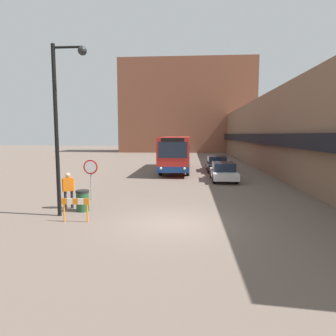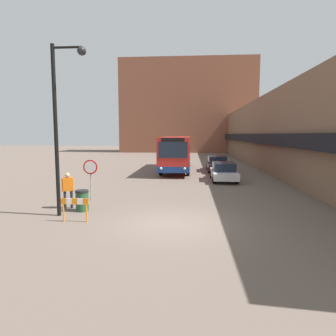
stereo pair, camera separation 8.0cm
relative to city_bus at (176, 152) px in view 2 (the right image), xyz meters
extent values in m
plane|color=#66564C|center=(0.63, -17.11, -1.76)|extent=(160.00, 160.00, 0.00)
cube|color=brown|center=(10.63, 6.89, 1.81)|extent=(5.00, 60.00, 7.15)
cube|color=black|center=(7.88, 6.89, 1.29)|extent=(0.50, 60.00, 0.90)
cube|color=brown|center=(0.63, 32.16, 7.10)|extent=(26.00, 8.00, 17.72)
cube|color=red|center=(0.00, 0.01, 0.09)|extent=(2.53, 11.12, 2.72)
cube|color=navy|center=(0.00, 0.01, -1.04)|extent=(2.55, 11.14, 0.48)
cube|color=#192333|center=(0.00, 0.01, 0.47)|extent=(2.55, 10.23, 0.75)
cube|color=#192333|center=(0.00, -5.56, 0.49)|extent=(2.23, 0.03, 1.22)
cube|color=black|center=(0.00, -5.56, 1.27)|extent=(1.77, 0.03, 0.28)
sphere|color=#F2EAC6|center=(-0.91, -5.57, -0.93)|extent=(0.20, 0.20, 0.20)
sphere|color=#F2EAC6|center=(0.91, -5.57, -0.93)|extent=(0.20, 0.20, 0.20)
cylinder|color=black|center=(-1.14, -3.44, -1.19)|extent=(0.28, 1.14, 1.14)
cylinder|color=black|center=(1.14, -3.44, -1.19)|extent=(0.28, 1.14, 1.14)
cylinder|color=black|center=(-1.14, 3.45, -1.19)|extent=(0.28, 1.14, 1.14)
cylinder|color=black|center=(1.14, 3.45, -1.19)|extent=(0.28, 1.14, 1.14)
cube|color=silver|center=(3.83, -5.95, -1.26)|extent=(1.77, 4.28, 0.50)
cube|color=#192333|center=(3.83, -5.85, -0.71)|extent=(1.55, 2.35, 0.61)
cylinder|color=black|center=(4.64, -7.28, -1.45)|extent=(0.20, 0.63, 0.63)
cylinder|color=black|center=(3.03, -7.28, -1.45)|extent=(0.20, 0.63, 0.63)
cylinder|color=black|center=(4.64, -4.63, -1.45)|extent=(0.20, 0.63, 0.63)
cylinder|color=black|center=(3.03, -4.63, -1.45)|extent=(0.20, 0.63, 0.63)
cube|color=black|center=(3.83, -0.15, -1.24)|extent=(1.82, 4.87, 0.54)
cube|color=#192333|center=(3.83, -0.03, -0.65)|extent=(1.60, 2.68, 0.64)
cylinder|color=black|center=(4.66, -1.66, -1.45)|extent=(0.20, 0.61, 0.61)
cylinder|color=black|center=(3.00, -1.66, -1.45)|extent=(0.20, 0.61, 0.61)
cylinder|color=black|center=(4.66, 1.36, -1.45)|extent=(0.20, 0.61, 0.61)
cylinder|color=black|center=(3.00, 1.36, -1.45)|extent=(0.20, 0.61, 0.61)
cylinder|color=gray|center=(-3.89, -13.06, -0.71)|extent=(0.07, 0.07, 2.11)
cylinder|color=red|center=(-3.89, -13.08, -0.03)|extent=(0.76, 0.03, 0.76)
cylinder|color=white|center=(-3.89, -13.09, -0.03)|extent=(0.62, 0.02, 0.62)
cylinder|color=black|center=(-4.19, -16.30, 1.76)|extent=(0.16, 0.16, 7.04)
cylinder|color=black|center=(-3.59, -16.30, 5.13)|extent=(1.20, 0.10, 0.10)
sphere|color=black|center=(-2.99, -16.30, 4.98)|extent=(0.36, 0.36, 0.36)
cylinder|color=#232328|center=(-4.42, -15.13, -1.35)|extent=(0.12, 0.12, 0.83)
cylinder|color=#232328|center=(-4.16, -15.01, -1.35)|extent=(0.12, 0.12, 0.83)
cube|color=orange|center=(-4.29, -15.07, -0.62)|extent=(0.49, 0.38, 0.62)
sphere|color=tan|center=(-4.29, -15.07, -0.20)|extent=(0.23, 0.23, 0.23)
cylinder|color=orange|center=(-4.49, -15.17, -0.65)|extent=(0.10, 0.10, 0.59)
cylinder|color=orange|center=(-4.09, -14.97, -0.65)|extent=(0.10, 0.10, 0.59)
cylinder|color=#234C2D|center=(-3.47, -15.49, -1.33)|extent=(0.56, 0.56, 0.85)
cylinder|color=black|center=(-3.47, -15.49, -0.86)|extent=(0.59, 0.59, 0.10)
cylinder|color=orange|center=(-3.62, -17.15, -1.41)|extent=(0.06, 0.06, 0.70)
cylinder|color=orange|center=(-2.68, -17.15, -1.41)|extent=(0.06, 0.06, 0.70)
cube|color=orange|center=(-3.59, -17.15, -0.94)|extent=(0.22, 0.04, 0.24)
cube|color=white|center=(-3.37, -17.15, -0.94)|extent=(0.22, 0.04, 0.24)
cube|color=orange|center=(-3.15, -17.15, -0.94)|extent=(0.22, 0.04, 0.24)
cube|color=white|center=(-2.93, -17.15, -0.94)|extent=(0.22, 0.04, 0.24)
cube|color=orange|center=(-2.71, -17.15, -0.94)|extent=(0.22, 0.04, 0.24)
camera|label=1|loc=(1.32, -28.35, 1.67)|focal=32.00mm
camera|label=2|loc=(1.40, -28.34, 1.67)|focal=32.00mm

